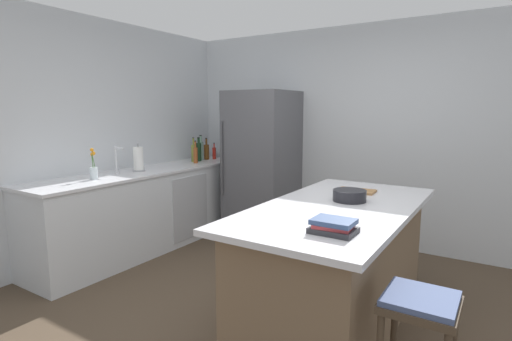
# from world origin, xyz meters

# --- Properties ---
(ground_plane) EXTENTS (7.20, 7.20, 0.00)m
(ground_plane) POSITION_xyz_m (0.00, 0.00, 0.00)
(ground_plane) COLOR #4C3D2D
(wall_rear) EXTENTS (6.00, 0.10, 2.60)m
(wall_rear) POSITION_xyz_m (0.00, 2.25, 1.30)
(wall_rear) COLOR silver
(wall_rear) RESTS_ON ground_plane
(wall_left) EXTENTS (0.10, 6.00, 2.60)m
(wall_left) POSITION_xyz_m (-2.45, 0.00, 1.30)
(wall_left) COLOR silver
(wall_left) RESTS_ON ground_plane
(counter_run_left) EXTENTS (0.68, 2.86, 0.93)m
(counter_run_left) POSITION_xyz_m (-2.07, 0.69, 0.46)
(counter_run_left) COLOR silver
(counter_run_left) RESTS_ON ground_plane
(kitchen_island) EXTENTS (1.00, 2.02, 0.93)m
(kitchen_island) POSITION_xyz_m (0.42, 0.23, 0.47)
(kitchen_island) COLOR #7A6047
(kitchen_island) RESTS_ON ground_plane
(refrigerator) EXTENTS (0.77, 0.79, 1.85)m
(refrigerator) POSITION_xyz_m (-1.21, 1.82, 0.92)
(refrigerator) COLOR #56565B
(refrigerator) RESTS_ON ground_plane
(bar_stool) EXTENTS (0.36, 0.36, 0.70)m
(bar_stool) POSITION_xyz_m (1.12, -0.45, 0.57)
(bar_stool) COLOR #473828
(bar_stool) RESTS_ON ground_plane
(sink_faucet) EXTENTS (0.15, 0.05, 0.30)m
(sink_faucet) POSITION_xyz_m (-2.12, 0.31, 1.08)
(sink_faucet) COLOR silver
(sink_faucet) RESTS_ON counter_run_left
(flower_vase) EXTENTS (0.07, 0.07, 0.31)m
(flower_vase) POSITION_xyz_m (-2.03, -0.05, 1.03)
(flower_vase) COLOR silver
(flower_vase) RESTS_ON counter_run_left
(paper_towel_roll) EXTENTS (0.14, 0.14, 0.31)m
(paper_towel_roll) POSITION_xyz_m (-2.09, 0.58, 1.06)
(paper_towel_roll) COLOR gray
(paper_towel_roll) RESTS_ON counter_run_left
(soda_bottle) EXTENTS (0.08, 0.08, 0.39)m
(soda_bottle) POSITION_xyz_m (-1.99, 2.00, 1.08)
(soda_bottle) COLOR silver
(soda_bottle) RESTS_ON counter_run_left
(hot_sauce_bottle) EXTENTS (0.05, 0.05, 0.23)m
(hot_sauce_bottle) POSITION_xyz_m (-2.06, 1.90, 1.01)
(hot_sauce_bottle) COLOR red
(hot_sauce_bottle) RESTS_ON counter_run_left
(whiskey_bottle) EXTENTS (0.07, 0.07, 0.30)m
(whiskey_bottle) POSITION_xyz_m (-2.12, 1.81, 1.04)
(whiskey_bottle) COLOR brown
(whiskey_bottle) RESTS_ON counter_run_left
(gin_bottle) EXTENTS (0.07, 0.07, 0.34)m
(gin_bottle) POSITION_xyz_m (-2.14, 1.71, 1.07)
(gin_bottle) COLOR #8CB79E
(gin_bottle) RESTS_ON counter_run_left
(wine_bottle) EXTENTS (0.07, 0.07, 0.32)m
(wine_bottle) POSITION_xyz_m (-2.10, 1.63, 1.06)
(wine_bottle) COLOR #19381E
(wine_bottle) RESTS_ON counter_run_left
(olive_oil_bottle) EXTENTS (0.06, 0.06, 0.33)m
(olive_oil_bottle) POSITION_xyz_m (-2.11, 1.53, 1.05)
(olive_oil_bottle) COLOR olive
(olive_oil_bottle) RESTS_ON counter_run_left
(vinegar_bottle) EXTENTS (0.06, 0.06, 0.29)m
(vinegar_bottle) POSITION_xyz_m (-1.99, 1.43, 1.04)
(vinegar_bottle) COLOR #994C23
(vinegar_bottle) RESTS_ON counter_run_left
(cookbook_stack) EXTENTS (0.25, 0.19, 0.08)m
(cookbook_stack) POSITION_xyz_m (0.63, -0.41, 0.97)
(cookbook_stack) COLOR #2D2D33
(cookbook_stack) RESTS_ON kitchen_island
(mixing_bowl) EXTENTS (0.25, 0.25, 0.09)m
(mixing_bowl) POSITION_xyz_m (0.44, 0.41, 0.97)
(mixing_bowl) COLOR black
(mixing_bowl) RESTS_ON kitchen_island
(cutting_board) EXTENTS (0.31, 0.20, 0.02)m
(cutting_board) POSITION_xyz_m (0.37, 0.77, 0.94)
(cutting_board) COLOR #9E7042
(cutting_board) RESTS_ON kitchen_island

